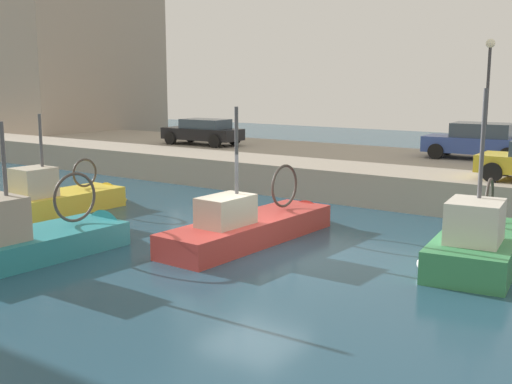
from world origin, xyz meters
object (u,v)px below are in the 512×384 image
object	(u,v)px
parked_car_blue	(478,141)
parked_car_black	(203,131)
fishing_boat_green	(480,255)
quay_streetlamp	(488,80)
fishing_boat_teal	(45,249)
fishing_boat_red	(257,235)
fishing_boat_yellow	(61,208)

from	to	relation	value
parked_car_blue	parked_car_black	size ratio (longest dim) A/B	1.02
fishing_boat_green	quay_streetlamp	bearing A→B (deg)	15.57
parked_car_blue	quay_streetlamp	distance (m)	2.61
parked_car_blue	parked_car_black	xyz separation A→B (m)	(-2.14, 13.00, -0.08)
fishing_boat_green	fishing_boat_teal	distance (m)	11.04
fishing_boat_red	fishing_boat_green	size ratio (longest dim) A/B	1.22
fishing_boat_yellow	fishing_boat_teal	size ratio (longest dim) A/B	1.03
fishing_boat_yellow	fishing_boat_green	size ratio (longest dim) A/B	1.03
parked_car_black	quay_streetlamp	world-z (taller)	quay_streetlamp
fishing_boat_yellow	parked_car_black	distance (m)	11.60
fishing_boat_green	fishing_boat_teal	xyz separation A→B (m)	(-5.88, 9.35, 0.01)
fishing_boat_red	quay_streetlamp	size ratio (longest dim) A/B	1.42
fishing_boat_green	parked_car_blue	xyz separation A→B (m)	(10.96, 3.31, 1.81)
fishing_boat_yellow	quay_streetlamp	world-z (taller)	quay_streetlamp
fishing_boat_red	fishing_boat_yellow	xyz separation A→B (m)	(-0.82, 7.57, 0.02)
fishing_boat_teal	quay_streetlamp	bearing A→B (deg)	-21.74
quay_streetlamp	fishing_boat_red	bearing A→B (deg)	166.12
fishing_boat_red	parked_car_blue	world-z (taller)	fishing_boat_red
parked_car_blue	quay_streetlamp	world-z (taller)	quay_streetlamp
fishing_boat_teal	parked_car_blue	world-z (taller)	fishing_boat_teal
parked_car_black	fishing_boat_yellow	bearing A→B (deg)	-165.12
fishing_boat_yellow	fishing_boat_teal	xyz separation A→B (m)	(-3.62, -4.01, 0.03)
fishing_boat_yellow	parked_car_blue	xyz separation A→B (m)	(13.23, -10.05, 1.83)
fishing_boat_yellow	parked_car_blue	size ratio (longest dim) A/B	1.36
fishing_boat_green	parked_car_black	bearing A→B (deg)	61.59
fishing_boat_green	quay_streetlamp	world-z (taller)	quay_streetlamp
quay_streetlamp	fishing_boat_teal	bearing A→B (deg)	158.26
parked_car_black	quay_streetlamp	size ratio (longest dim) A/B	0.87
fishing_boat_teal	parked_car_blue	bearing A→B (deg)	-19.72
fishing_boat_green	parked_car_blue	bearing A→B (deg)	16.79
fishing_boat_green	parked_car_blue	world-z (taller)	fishing_boat_green
fishing_boat_red	parked_car_black	bearing A→B (deg)	45.69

